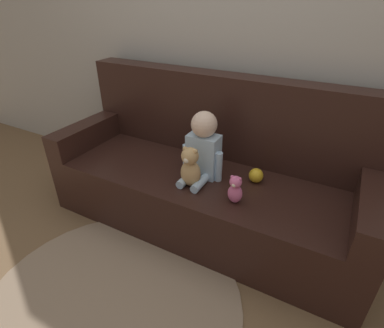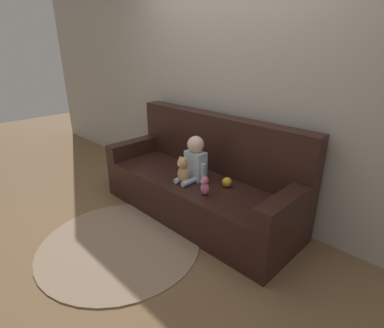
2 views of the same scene
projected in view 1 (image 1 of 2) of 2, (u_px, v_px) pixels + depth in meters
name	position (u px, v px, depth m)	size (l,w,h in m)	color
ground_plane	(203.00, 220.00, 2.28)	(12.00, 12.00, 0.00)	brown
wall_back	(239.00, 28.00, 2.00)	(8.00, 0.05, 2.60)	#ADA89E
couch	(208.00, 177.00, 2.16)	(2.18, 0.80, 1.03)	black
person_baby	(203.00, 148.00, 1.92)	(0.29, 0.31, 0.45)	silver
teddy_bear_brown	(191.00, 167.00, 1.85)	(0.13, 0.12, 0.27)	tan
plush_toy_side	(235.00, 190.00, 1.72)	(0.09, 0.08, 0.18)	#DB6699
toy_ball	(256.00, 175.00, 1.93)	(0.09, 0.09, 0.09)	gold
floor_rug	(112.00, 303.00, 1.66)	(1.45, 1.45, 0.01)	gray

